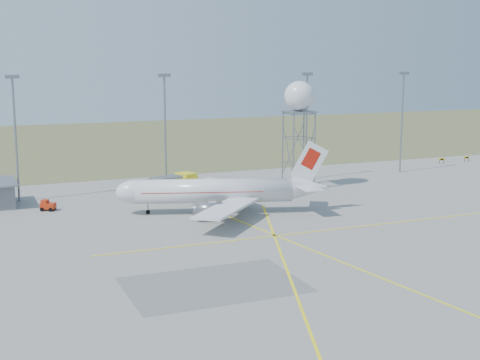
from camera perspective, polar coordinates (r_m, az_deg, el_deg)
name	(u,v)px	position (r m, az deg, el deg)	size (l,w,h in m)	color
ground	(469,306)	(67.41, 18.92, -10.16)	(400.00, 400.00, 0.00)	gray
grass_strip	(126,141)	(192.98, -9.68, 3.28)	(400.00, 120.00, 0.03)	#525A31
mast_a	(15,128)	(113.56, -18.64, 4.25)	(2.20, 0.50, 20.50)	gray
mast_b	(165,122)	(117.95, -6.41, 4.92)	(2.20, 0.50, 20.50)	gray
mast_c	(307,117)	(128.59, 5.70, 5.37)	(2.20, 0.50, 20.50)	gray
mast_d	(402,114)	(140.34, 13.67, 5.53)	(2.20, 0.50, 20.50)	gray
taxi_sign_near	(442,160)	(155.81, 16.84, 1.68)	(1.60, 0.17, 1.20)	black
taxi_sign_far	(467,158)	(160.32, 18.77, 1.81)	(1.60, 0.17, 1.20)	black
airliner_main	(218,191)	(100.54, -1.92, -0.97)	(31.37, 29.63, 10.90)	silver
radar_tower	(299,129)	(119.63, 5.04, 4.39)	(5.30, 5.30, 19.20)	gray
fire_truck	(172,187)	(112.59, -5.81, -0.58)	(10.04, 6.78, 3.83)	yellow
baggage_tug	(48,206)	(106.83, -16.08, -2.18)	(2.57, 2.49, 1.67)	#B9290D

